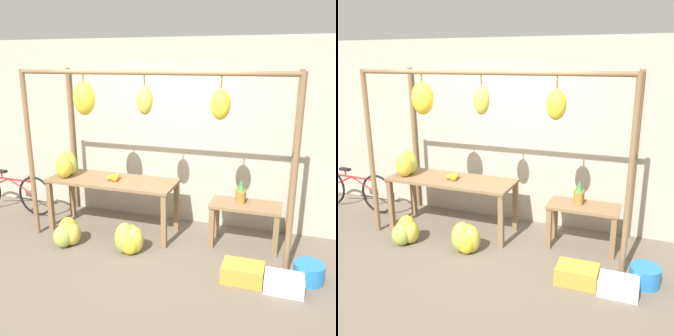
{
  "view_description": "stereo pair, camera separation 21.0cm",
  "coord_description": "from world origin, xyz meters",
  "views": [
    {
      "loc": [
        1.67,
        -3.82,
        2.47
      ],
      "look_at": [
        0.13,
        0.86,
        1.05
      ],
      "focal_mm": 40.0,
      "sensor_mm": 36.0,
      "label": 1
    },
    {
      "loc": [
        1.87,
        -3.75,
        2.47
      ],
      "look_at": [
        0.13,
        0.86,
        1.05
      ],
      "focal_mm": 40.0,
      "sensor_mm": 36.0,
      "label": 2
    }
  ],
  "objects": [
    {
      "name": "display_table_main",
      "position": [
        -0.72,
        0.86,
        0.69
      ],
      "size": [
        1.88,
        0.68,
        0.8
      ],
      "color": "brown",
      "rests_on": "ground_plane"
    },
    {
      "name": "display_table_side",
      "position": [
        1.2,
        0.97,
        0.47
      ],
      "size": [
        0.94,
        0.47,
        0.61
      ],
      "color": "brown",
      "rests_on": "ground_plane"
    },
    {
      "name": "orange_pile",
      "position": [
        -0.69,
        0.83,
        0.84
      ],
      "size": [
        0.19,
        0.2,
        0.09
      ],
      "color": "orange",
      "rests_on": "display_table_main"
    },
    {
      "name": "pineapple_cluster",
      "position": [
        1.12,
        1.05,
        0.73
      ],
      "size": [
        0.15,
        0.24,
        0.3
      ],
      "color": "olive",
      "rests_on": "display_table_side"
    },
    {
      "name": "fruit_crate_white",
      "position": [
        1.29,
        0.1,
        0.1
      ],
      "size": [
        0.48,
        0.33,
        0.2
      ],
      "color": "orange",
      "rests_on": "ground_plane"
    },
    {
      "name": "ground_plane",
      "position": [
        0.0,
        0.0,
        0.0
      ],
      "size": [
        20.0,
        20.0,
        0.0
      ],
      "primitive_type": "plane",
      "color": "#665B4C"
    },
    {
      "name": "stall_awning",
      "position": [
        -0.1,
        0.63,
        1.72
      ],
      "size": [
        3.6,
        1.25,
        2.36
      ],
      "color": "brown",
      "rests_on": "ground_plane"
    },
    {
      "name": "banana_pile_ground_right",
      "position": [
        -0.22,
        0.28,
        0.19
      ],
      "size": [
        0.47,
        0.38,
        0.43
      ],
      "color": "gold",
      "rests_on": "ground_plane"
    },
    {
      "name": "banana_pile_ground_left",
      "position": [
        -1.12,
        0.22,
        0.18
      ],
      "size": [
        0.36,
        0.42,
        0.4
      ],
      "color": "gold",
      "rests_on": "ground_plane"
    },
    {
      "name": "shop_wall_back",
      "position": [
        0.0,
        1.59,
        1.4
      ],
      "size": [
        8.0,
        0.08,
        2.8
      ],
      "color": "#B2A893",
      "rests_on": "ground_plane"
    },
    {
      "name": "blue_bucket",
      "position": [
        2.02,
        0.32,
        0.11
      ],
      "size": [
        0.35,
        0.35,
        0.22
      ],
      "color": "blue",
      "rests_on": "ground_plane"
    },
    {
      "name": "fruit_crate_purple",
      "position": [
        1.76,
        0.03,
        0.09
      ],
      "size": [
        0.43,
        0.3,
        0.18
      ],
      "color": "silver",
      "rests_on": "ground_plane"
    },
    {
      "name": "banana_pile_on_table",
      "position": [
        -1.46,
        0.83,
        0.97
      ],
      "size": [
        0.43,
        0.53,
        0.37
      ],
      "color": "#9EB247",
      "rests_on": "display_table_main"
    },
    {
      "name": "parked_bicycle",
      "position": [
        -2.73,
        1.0,
        0.35
      ],
      "size": [
        1.74,
        0.11,
        0.71
      ],
      "color": "black",
      "rests_on": "ground_plane"
    }
  ]
}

